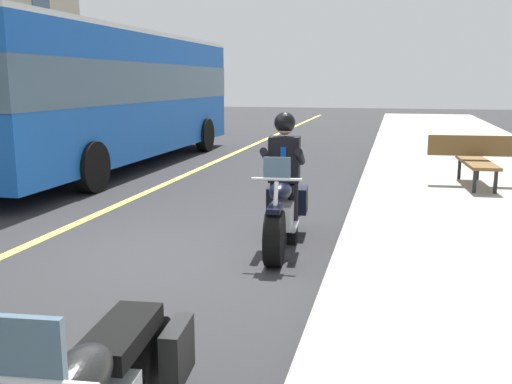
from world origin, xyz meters
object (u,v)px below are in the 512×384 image
Objects in this scene: motorcycle_main at (283,212)px; rider_main at (284,166)px; bench_sidewalk at (477,156)px; bus_near at (111,92)px.

motorcycle_main is 0.61m from rider_main.
rider_main is (-0.19, -0.02, 0.58)m from motorcycle_main.
rider_main reaches higher than motorcycle_main.
bench_sidewalk is (-4.44, 2.93, 0.26)m from motorcycle_main.
rider_main is at bearing 43.83° from bus_near.
rider_main is at bearing -34.79° from bench_sidewalk.
bus_near is at bearing -99.74° from bench_sidewalk.
bench_sidewalk is at bearing 145.21° from rider_main.
bus_near is at bearing -136.17° from rider_main.
motorcycle_main is 5.33m from bench_sidewalk.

